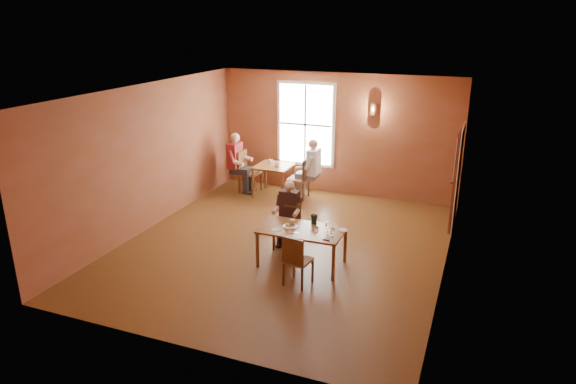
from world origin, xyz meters
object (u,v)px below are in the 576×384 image
(chair_diner_white, at_px, (298,178))
(diner_white, at_px, (299,170))
(chair_empty, at_px, (298,259))
(diner_maroon, at_px, (249,164))
(chair_diner_maroon, at_px, (250,172))
(chair_diner_main, at_px, (289,226))
(diner_main, at_px, (288,218))
(main_table, at_px, (302,247))
(second_table, at_px, (274,180))

(chair_diner_white, bearing_deg, diner_white, -90.00)
(chair_empty, height_order, diner_maroon, diner_maroon)
(diner_maroon, bearing_deg, chair_diner_white, 90.00)
(chair_empty, bearing_deg, chair_diner_maroon, 134.11)
(chair_diner_main, relative_size, chair_empty, 0.95)
(chair_diner_main, relative_size, diner_maroon, 0.58)
(chair_empty, relative_size, diner_white, 0.62)
(diner_main, bearing_deg, chair_diner_white, -73.52)
(chair_diner_main, distance_m, diner_main, 0.19)
(main_table, xyz_separation_m, diner_main, (-0.50, 0.62, 0.26))
(chair_diner_maroon, bearing_deg, diner_main, 37.45)
(chair_empty, distance_m, chair_diner_white, 4.33)
(chair_diner_main, xyz_separation_m, diner_main, (0.00, -0.03, 0.19))
(chair_empty, height_order, chair_diner_white, chair_diner_white)
(chair_diner_main, bearing_deg, chair_diner_maroon, -52.24)
(diner_white, bearing_deg, main_table, -159.17)
(chair_diner_white, xyz_separation_m, diner_maroon, (-1.33, 0.00, 0.22))
(diner_maroon, bearing_deg, chair_diner_maroon, 90.00)
(chair_diner_white, distance_m, diner_maroon, 1.35)
(chair_diner_main, bearing_deg, diner_main, 90.00)
(chair_diner_white, relative_size, chair_diner_maroon, 0.96)
(second_table, bearing_deg, chair_diner_maroon, 180.00)
(second_table, distance_m, diner_white, 0.76)
(chair_diner_main, bearing_deg, chair_empty, 117.17)
(diner_main, relative_size, diner_white, 0.85)
(chair_diner_main, distance_m, second_table, 3.10)
(chair_empty, bearing_deg, diner_main, 127.24)
(diner_white, relative_size, chair_diner_maroon, 1.36)
(main_table, distance_m, chair_diner_white, 3.64)
(diner_main, xyz_separation_m, diner_white, (-0.79, 2.77, 0.11))
(second_table, xyz_separation_m, chair_diner_white, (0.65, 0.00, 0.13))
(chair_diner_main, distance_m, chair_empty, 1.49)
(main_table, bearing_deg, diner_white, 110.83)
(diner_main, distance_m, second_table, 3.14)
(main_table, distance_m, chair_diner_main, 0.82)
(diner_maroon, bearing_deg, diner_white, 90.00)
(diner_main, distance_m, chair_diner_maroon, 3.48)
(diner_main, relative_size, chair_empty, 1.37)
(chair_diner_maroon, bearing_deg, chair_diner_main, 37.76)
(diner_white, bearing_deg, second_table, 90.00)
(chair_diner_maroon, height_order, diner_maroon, diner_maroon)
(main_table, height_order, second_table, second_table)
(diner_main, height_order, second_table, diner_main)
(chair_diner_main, height_order, chair_diner_maroon, chair_diner_maroon)
(second_table, bearing_deg, chair_diner_white, 0.00)
(main_table, distance_m, second_table, 3.92)
(chair_empty, bearing_deg, chair_diner_white, 119.80)
(second_table, bearing_deg, main_table, -59.83)
(diner_white, bearing_deg, chair_empty, -160.11)
(chair_empty, relative_size, second_table, 1.03)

